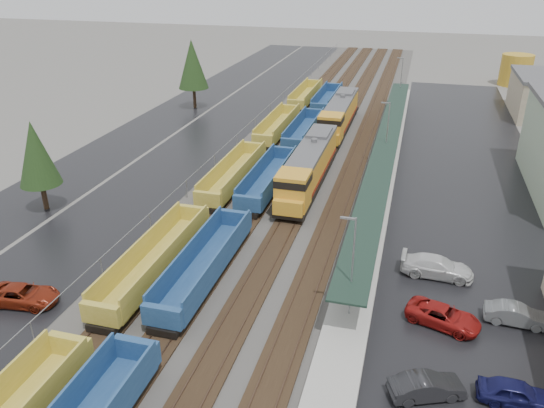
{
  "coord_description": "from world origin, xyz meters",
  "views": [
    {
      "loc": [
        12.3,
        -9.89,
        22.79
      ],
      "look_at": [
        0.48,
        32.92,
        2.0
      ],
      "focal_mm": 35.0,
      "sensor_mm": 36.0,
      "label": 1
    }
  ],
  "objects_px": {
    "locomotive_lead": "(308,167)",
    "parked_car_east_e": "(517,315)",
    "parked_car_west_c": "(23,295)",
    "parked_car_east_d": "(516,393)",
    "well_string_blue": "(242,215)",
    "parked_car_east_c": "(437,267)",
    "locomotive_trail": "(339,115)",
    "parked_car_east_a": "(427,387)",
    "well_string_yellow": "(201,210)",
    "storage_tank": "(516,70)",
    "parked_car_east_b": "(443,316)"
  },
  "relations": [
    {
      "from": "storage_tank",
      "to": "parked_car_east_c",
      "type": "height_order",
      "value": "storage_tank"
    },
    {
      "from": "parked_car_east_a",
      "to": "parked_car_east_c",
      "type": "bearing_deg",
      "value": -25.77
    },
    {
      "from": "well_string_yellow",
      "to": "parked_car_east_d",
      "type": "bearing_deg",
      "value": -32.5
    },
    {
      "from": "parked_car_east_d",
      "to": "locomotive_trail",
      "type": "bearing_deg",
      "value": 20.76
    },
    {
      "from": "parked_car_east_d",
      "to": "parked_car_west_c",
      "type": "bearing_deg",
      "value": 89.43
    },
    {
      "from": "storage_tank",
      "to": "parked_car_east_b",
      "type": "bearing_deg",
      "value": -100.11
    },
    {
      "from": "storage_tank",
      "to": "parked_car_east_e",
      "type": "relative_size",
      "value": 1.39
    },
    {
      "from": "storage_tank",
      "to": "parked_car_west_c",
      "type": "relative_size",
      "value": 1.15
    },
    {
      "from": "storage_tank",
      "to": "parked_car_west_c",
      "type": "bearing_deg",
      "value": -116.76
    },
    {
      "from": "parked_car_east_a",
      "to": "parked_car_east_d",
      "type": "bearing_deg",
      "value": -103.48
    },
    {
      "from": "parked_car_west_c",
      "to": "parked_car_east_e",
      "type": "xyz_separation_m",
      "value": [
        33.95,
        6.96,
        -0.02
      ]
    },
    {
      "from": "locomotive_lead",
      "to": "parked_car_east_a",
      "type": "relative_size",
      "value": 4.68
    },
    {
      "from": "well_string_blue",
      "to": "parked_car_east_c",
      "type": "distance_m",
      "value": 17.75
    },
    {
      "from": "parked_car_east_a",
      "to": "locomotive_lead",
      "type": "bearing_deg",
      "value": 1.55
    },
    {
      "from": "parked_car_east_a",
      "to": "parked_car_east_d",
      "type": "height_order",
      "value": "parked_car_east_d"
    },
    {
      "from": "well_string_yellow",
      "to": "parked_car_east_a",
      "type": "bearing_deg",
      "value": -39.51
    },
    {
      "from": "well_string_yellow",
      "to": "parked_car_east_a",
      "type": "relative_size",
      "value": 25.4
    },
    {
      "from": "locomotive_trail",
      "to": "parked_car_west_c",
      "type": "distance_m",
      "value": 49.66
    },
    {
      "from": "locomotive_trail",
      "to": "parked_car_east_c",
      "type": "bearing_deg",
      "value": -69.39
    },
    {
      "from": "parked_car_east_d",
      "to": "parked_car_east_c",
      "type": "bearing_deg",
      "value": 19.26
    },
    {
      "from": "parked_car_west_c",
      "to": "parked_car_east_e",
      "type": "bearing_deg",
      "value": -85.82
    },
    {
      "from": "parked_car_east_c",
      "to": "parked_car_east_e",
      "type": "height_order",
      "value": "parked_car_east_c"
    },
    {
      "from": "locomotive_trail",
      "to": "parked_car_east_e",
      "type": "xyz_separation_m",
      "value": [
        18.52,
        -40.21,
        -1.74
      ]
    },
    {
      "from": "locomotive_trail",
      "to": "parked_car_east_e",
      "type": "relative_size",
      "value": 4.78
    },
    {
      "from": "locomotive_lead",
      "to": "parked_car_east_c",
      "type": "relative_size",
      "value": 3.65
    },
    {
      "from": "well_string_yellow",
      "to": "parked_car_east_d",
      "type": "relative_size",
      "value": 26.1
    },
    {
      "from": "well_string_blue",
      "to": "storage_tank",
      "type": "height_order",
      "value": "storage_tank"
    },
    {
      "from": "locomotive_lead",
      "to": "locomotive_trail",
      "type": "height_order",
      "value": "same"
    },
    {
      "from": "well_string_blue",
      "to": "parked_car_east_a",
      "type": "relative_size",
      "value": 24.38
    },
    {
      "from": "well_string_blue",
      "to": "parked_car_east_c",
      "type": "height_order",
      "value": "well_string_blue"
    },
    {
      "from": "locomotive_lead",
      "to": "well_string_yellow",
      "type": "height_order",
      "value": "locomotive_lead"
    },
    {
      "from": "parked_car_east_b",
      "to": "parked_car_east_d",
      "type": "height_order",
      "value": "parked_car_east_d"
    },
    {
      "from": "locomotive_trail",
      "to": "well_string_blue",
      "type": "bearing_deg",
      "value": -97.22
    },
    {
      "from": "locomotive_trail",
      "to": "parked_car_east_d",
      "type": "bearing_deg",
      "value": -69.91
    },
    {
      "from": "parked_car_west_c",
      "to": "parked_car_east_d",
      "type": "relative_size",
      "value": 1.22
    },
    {
      "from": "parked_car_west_c",
      "to": "parked_car_east_a",
      "type": "xyz_separation_m",
      "value": [
        28.13,
        -1.53,
        -0.0
      ]
    },
    {
      "from": "parked_car_west_c",
      "to": "parked_car_east_e",
      "type": "relative_size",
      "value": 1.21
    },
    {
      "from": "well_string_blue",
      "to": "parked_car_east_d",
      "type": "distance_m",
      "value": 27.0
    },
    {
      "from": "locomotive_lead",
      "to": "parked_car_east_e",
      "type": "bearing_deg",
      "value": -46.05
    },
    {
      "from": "parked_car_east_c",
      "to": "parked_car_east_d",
      "type": "relative_size",
      "value": 1.32
    },
    {
      "from": "well_string_yellow",
      "to": "parked_car_west_c",
      "type": "relative_size",
      "value": 21.41
    },
    {
      "from": "parked_car_east_b",
      "to": "parked_car_east_e",
      "type": "height_order",
      "value": "parked_car_east_e"
    },
    {
      "from": "storage_tank",
      "to": "parked_car_east_c",
      "type": "xyz_separation_m",
      "value": [
        -14.82,
        -74.68,
        -2.14
      ]
    },
    {
      "from": "parked_car_west_c",
      "to": "storage_tank",
      "type": "bearing_deg",
      "value": -34.17
    },
    {
      "from": "well_string_blue",
      "to": "parked_car_east_b",
      "type": "relative_size",
      "value": 21.25
    },
    {
      "from": "parked_car_east_a",
      "to": "parked_car_east_e",
      "type": "height_order",
      "value": "parked_car_east_a"
    },
    {
      "from": "parked_car_east_c",
      "to": "locomotive_lead",
      "type": "bearing_deg",
      "value": 45.07
    },
    {
      "from": "parked_car_west_c",
      "to": "parked_car_east_d",
      "type": "xyz_separation_m",
      "value": [
        32.94,
        -0.72,
        0.0
      ]
    },
    {
      "from": "well_string_yellow",
      "to": "parked_car_east_c",
      "type": "relative_size",
      "value": 19.83
    },
    {
      "from": "storage_tank",
      "to": "parked_car_east_b",
      "type": "distance_m",
      "value": 82.21
    }
  ]
}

